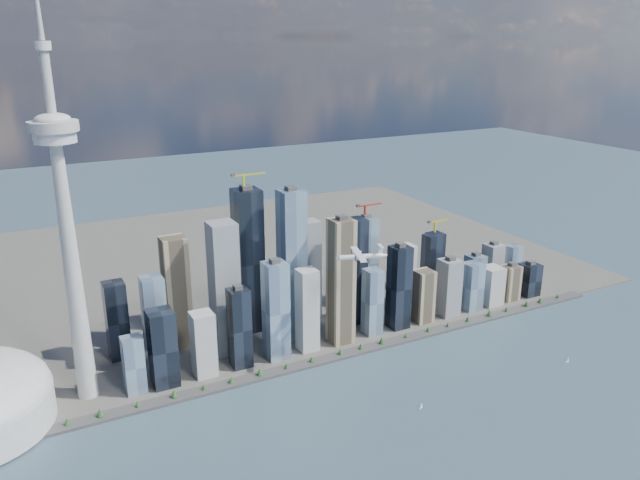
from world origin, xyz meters
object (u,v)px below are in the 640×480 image
airplane (361,256)px  sailboat_east (568,360)px  needle_tower (66,226)px  sailboat_west (421,406)px

airplane → sailboat_east: airplane is taller
needle_tower → sailboat_east: size_ratio=62.23×
airplane → sailboat_east: 351.39m
needle_tower → sailboat_east: (633.94, -228.12, -233.00)m
sailboat_east → sailboat_west: bearing=-174.2°
airplane → sailboat_west: bearing=-61.9°
needle_tower → sailboat_west: needle_tower is taller
sailboat_east → airplane: bearing=163.1°
needle_tower → sailboat_west: bearing=-31.1°
sailboat_west → sailboat_east: (260.95, -3.19, 0.20)m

